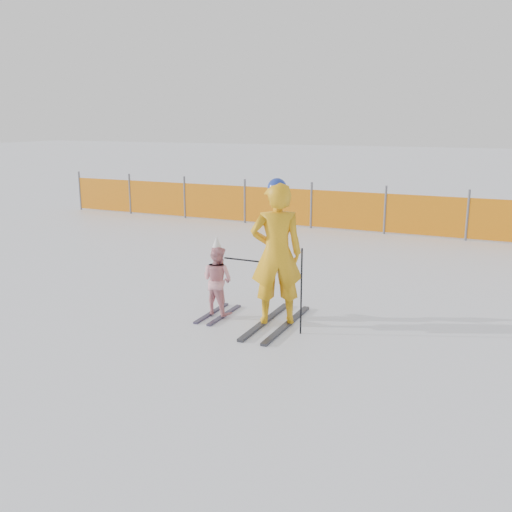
% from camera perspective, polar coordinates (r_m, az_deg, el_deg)
% --- Properties ---
extents(ground, '(120.00, 120.00, 0.00)m').
position_cam_1_polar(ground, '(7.90, -1.52, -7.84)').
color(ground, white).
rests_on(ground, ground).
extents(adult, '(0.87, 1.68, 2.10)m').
position_cam_1_polar(adult, '(7.97, 2.06, 0.27)').
color(adult, black).
rests_on(adult, ground).
extents(child, '(0.56, 0.98, 1.22)m').
position_cam_1_polar(child, '(8.50, -3.88, -2.36)').
color(child, black).
rests_on(child, ground).
extents(ski_poles, '(1.29, 0.23, 1.21)m').
position_cam_1_polar(ski_poles, '(7.91, 2.43, -2.38)').
color(ski_poles, black).
rests_on(ski_poles, ground).
extents(safety_fence, '(14.35, 0.06, 1.25)m').
position_cam_1_polar(safety_fence, '(15.88, 2.63, 5.03)').
color(safety_fence, '#595960').
rests_on(safety_fence, ground).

